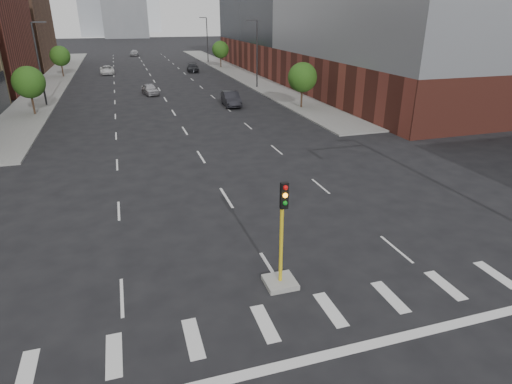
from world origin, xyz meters
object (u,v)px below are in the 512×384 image
median_traffic_signal (281,264)px  car_mid_right (231,99)px  car_distant (134,53)px  car_deep_right (193,68)px  car_near_left (150,89)px  car_far_left (107,70)px

median_traffic_signal → car_mid_right: bearing=78.9°
car_mid_right → car_distant: size_ratio=1.11×
car_deep_right → car_distant: 36.31m
car_near_left → car_far_left: car_near_left is taller
car_mid_right → car_far_left: (-13.86, 33.36, -0.12)m
car_far_left → car_deep_right: bearing=-7.5°
median_traffic_signal → car_near_left: bearing=91.9°
car_mid_right → car_deep_right: (0.97, 32.03, -0.10)m
car_deep_right → car_far_left: bearing=-179.1°
median_traffic_signal → car_near_left: median_traffic_signal is taller
median_traffic_signal → car_far_left: size_ratio=0.89×
car_near_left → car_distant: 57.02m
median_traffic_signal → car_far_left: 68.45m
car_distant → car_near_left: bearing=-81.7°
median_traffic_signal → car_deep_right: 67.20m
car_near_left → car_mid_right: (8.32, -10.26, 0.11)m
car_deep_right → car_near_left: bearing=-107.0°
car_far_left → car_deep_right: 14.90m
median_traffic_signal → car_distant: median_traffic_signal is taller
car_mid_right → car_deep_right: 32.04m
median_traffic_signal → car_deep_right: bearing=83.3°
car_near_left → car_deep_right: bearing=57.5°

